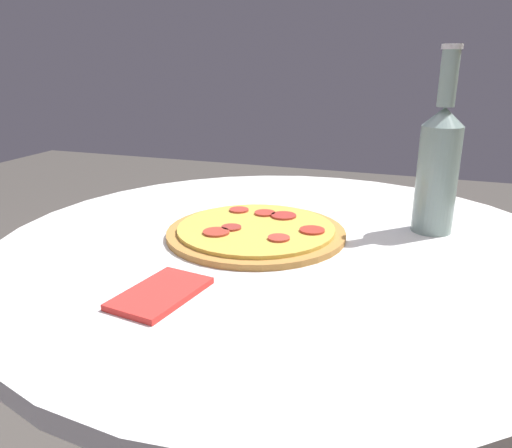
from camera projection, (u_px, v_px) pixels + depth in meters
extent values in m
cylinder|color=white|center=(281.00, 439.00, 0.91)|extent=(0.07, 0.07, 0.73)
cylinder|color=white|center=(285.00, 248.00, 0.79)|extent=(0.91, 0.91, 0.02)
cylinder|color=#B77F3D|center=(256.00, 233.00, 0.81)|extent=(0.29, 0.29, 0.01)
cylinder|color=#E0BC4C|center=(256.00, 228.00, 0.81)|extent=(0.26, 0.26, 0.01)
cylinder|color=#B93E32|center=(277.00, 238.00, 0.75)|extent=(0.03, 0.03, 0.00)
cylinder|color=#A1352D|center=(231.00, 227.00, 0.80)|extent=(0.03, 0.03, 0.00)
cylinder|color=#AF3A2B|center=(216.00, 232.00, 0.78)|extent=(0.04, 0.04, 0.00)
cylinder|color=#B83327|center=(312.00, 230.00, 0.78)|extent=(0.04, 0.04, 0.00)
cylinder|color=#B5382F|center=(239.00, 210.00, 0.89)|extent=(0.03, 0.03, 0.00)
cylinder|color=#AB312B|center=(284.00, 216.00, 0.86)|extent=(0.04, 0.04, 0.00)
cylinder|color=#B6372C|center=(265.00, 213.00, 0.87)|extent=(0.04, 0.04, 0.00)
cylinder|color=gray|center=(437.00, 180.00, 0.81)|extent=(0.07, 0.07, 0.17)
cone|color=gray|center=(444.00, 116.00, 0.78)|extent=(0.07, 0.07, 0.03)
cylinder|color=gray|center=(449.00, 79.00, 0.76)|extent=(0.03, 0.03, 0.08)
cylinder|color=silver|center=(452.00, 46.00, 0.74)|extent=(0.03, 0.03, 0.01)
cube|color=red|center=(161.00, 293.00, 0.61)|extent=(0.13, 0.09, 0.01)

